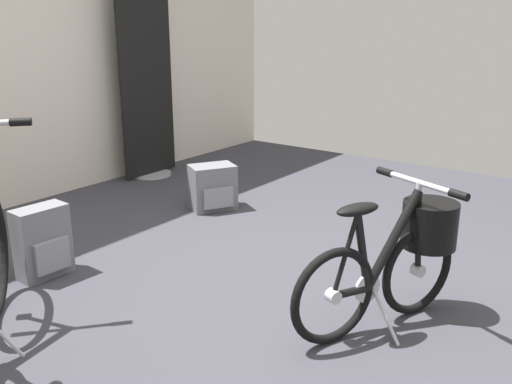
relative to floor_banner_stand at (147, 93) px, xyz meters
name	(u,v)px	position (x,y,z in m)	size (l,w,h in m)	color
ground_plane	(276,302)	(-1.35, -2.32, -0.76)	(6.38, 6.38, 0.00)	#38383F
floor_banner_stand	(147,93)	(0.00, 0.00, 0.00)	(0.60, 0.36, 1.69)	#B7B7BC
folding_bike_foreground	(400,252)	(-1.15, -2.87, -0.41)	(0.91, 0.54, 0.69)	black
backpack_on_floor	(43,243)	(-1.85, -1.10, -0.56)	(0.29, 0.19, 0.40)	slate
handbag_on_floor	(213,187)	(-0.40, -1.09, -0.59)	(0.39, 0.35, 0.34)	slate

